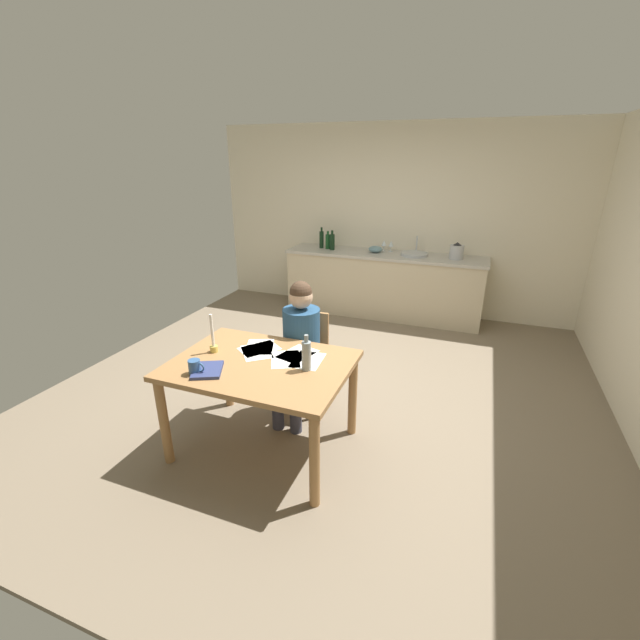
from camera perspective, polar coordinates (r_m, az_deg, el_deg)
The scene contains 24 objects.
ground_plane at distance 4.26m, azimuth 1.32°, elevation -9.31°, with size 5.20×5.20×0.04m, color #7A6B56.
wall_back at distance 6.23m, azimuth 9.75°, elevation 13.20°, with size 5.20×0.12×2.60m, color silver.
kitchen_counter at distance 6.07m, azimuth 8.55°, elevation 4.83°, with size 2.75×0.64×0.90m.
dining_table at distance 3.16m, azimuth -8.01°, elevation -7.38°, with size 1.30×0.95×0.74m.
chair_at_table at distance 3.79m, azimuth -2.03°, elevation -4.84°, with size 0.42×0.42×0.86m.
person_seated at distance 3.58m, azimuth -2.89°, elevation -2.96°, with size 0.34×0.60×1.19m.
coffee_mug at distance 3.04m, azimuth -16.67°, elevation -6.14°, with size 0.12×0.08×0.10m.
candlestick at distance 3.32m, azimuth -14.35°, elevation -2.84°, with size 0.06×0.06×0.31m.
book_magazine at distance 3.06m, azimuth -15.08°, elevation -6.61°, with size 0.20×0.25×0.02m, color navy.
paper_letter at distance 3.33m, azimuth -8.27°, elevation -3.88°, with size 0.21×0.30×0.00m, color white.
paper_bill at distance 3.36m, azimuth -8.20°, elevation -3.63°, with size 0.21×0.30×0.00m, color white.
paper_envelope at distance 3.14m, azimuth -4.71°, elevation -5.34°, with size 0.21×0.30×0.00m, color white.
paper_receipt at distance 3.22m, azimuth -3.09°, elevation -4.63°, with size 0.21×0.30×0.00m, color white.
paper_notice at distance 3.12m, azimuth -1.71°, elevation -5.51°, with size 0.21×0.30×0.00m, color white.
paper_flyer at distance 3.29m, azimuth -8.63°, elevation -4.30°, with size 0.21×0.30×0.00m, color white.
wine_bottle_on_table at distance 2.94m, azimuth -1.86°, elevation -4.80°, with size 0.07×0.07×0.27m.
sink_unit at distance 5.89m, azimuth 12.72°, elevation 8.78°, with size 0.36×0.36×0.24m.
bottle_oil at distance 6.23m, azimuth 0.21°, elevation 10.94°, with size 0.06×0.06×0.30m.
bottle_vinegar at distance 6.18m, azimuth 1.07°, elevation 10.67°, with size 0.07×0.07×0.26m.
bottle_wine_red at distance 6.10m, azimuth 1.67°, elevation 10.63°, with size 0.07×0.07×0.28m.
mixing_bowl at distance 5.99m, azimuth 7.57°, elevation 9.54°, with size 0.20×0.20×0.09m, color #668C99.
stovetop_kettle at distance 5.82m, azimuth 18.11°, elevation 8.87°, with size 0.18×0.18×0.22m.
wine_glass_near_sink at distance 6.07m, azimuth 9.67°, elevation 10.19°, with size 0.07×0.07×0.15m.
wine_glass_by_kettle at distance 6.09m, azimuth 8.71°, elevation 10.28°, with size 0.07×0.07×0.15m.
Camera 1 is at (1.22, -3.45, 2.15)m, focal length 23.49 mm.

